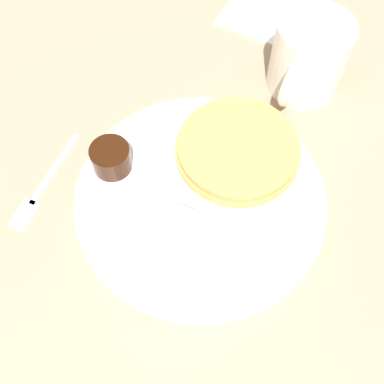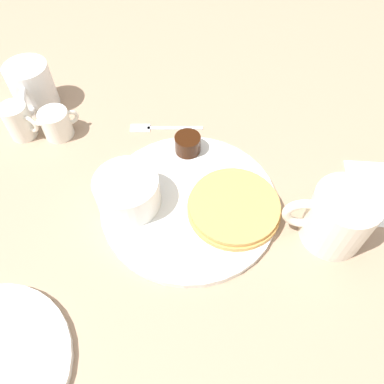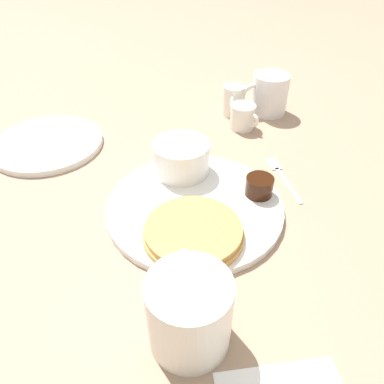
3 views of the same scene
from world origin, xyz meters
name	(u,v)px [view 1 (image 1 of 3)]	position (x,y,z in m)	size (l,w,h in m)	color
ground_plane	(200,201)	(0.00, 0.00, 0.00)	(4.00, 4.00, 0.00)	#9E7F66
plate	(200,198)	(0.00, 0.00, 0.01)	(0.28, 0.28, 0.01)	white
pancake_stack	(240,150)	(0.00, 0.07, 0.02)	(0.14, 0.14, 0.02)	tan
bowl	(166,260)	(0.03, -0.09, 0.04)	(0.10, 0.10, 0.06)	white
syrup_cup	(111,158)	(-0.10, -0.03, 0.03)	(0.04, 0.04, 0.03)	black
butter_ramekin	(144,272)	(0.01, -0.11, 0.03)	(0.04, 0.04, 0.04)	white
coffee_mug	(308,58)	(0.00, 0.22, 0.05)	(0.09, 0.13, 0.09)	silver
fork	(40,190)	(-0.15, -0.10, 0.00)	(0.05, 0.13, 0.00)	silver
napkin	(270,16)	(-0.10, 0.30, 0.00)	(0.15, 0.12, 0.00)	white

